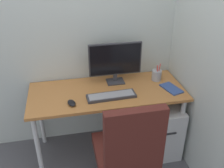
# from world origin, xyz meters

# --- Properties ---
(ground_plane) EXTENTS (8.00, 8.00, 0.00)m
(ground_plane) POSITION_xyz_m (0.00, 0.00, 0.00)
(ground_plane) COLOR #4C4C51
(wall_back) EXTENTS (3.00, 0.04, 2.80)m
(wall_back) POSITION_xyz_m (0.00, 0.33, 1.40)
(wall_back) COLOR #B7C1BC
(wall_back) RESTS_ON ground_plane
(wall_side_right) EXTENTS (0.04, 2.16, 2.80)m
(wall_side_right) POSITION_xyz_m (0.75, -0.22, 1.40)
(wall_side_right) COLOR #B7C1BC
(wall_side_right) RESTS_ON ground_plane
(desk) EXTENTS (1.45, 0.60, 0.72)m
(desk) POSITION_xyz_m (0.00, 0.00, 0.64)
(desk) COLOR #B27038
(desk) RESTS_ON ground_plane
(office_chair) EXTENTS (0.58, 0.61, 1.03)m
(office_chair) POSITION_xyz_m (0.04, -0.62, 0.53)
(office_chair) COLOR black
(office_chair) RESTS_ON ground_plane
(filing_cabinet) EXTENTS (0.43, 0.57, 0.55)m
(filing_cabinet) POSITION_xyz_m (0.48, -0.05, 0.28)
(filing_cabinet) COLOR silver
(filing_cabinet) RESTS_ON ground_plane
(monitor) EXTENTS (0.51, 0.14, 0.40)m
(monitor) POSITION_xyz_m (0.11, 0.16, 0.95)
(monitor) COLOR #333338
(monitor) RESTS_ON desk
(keyboard) EXTENTS (0.45, 0.15, 0.03)m
(keyboard) POSITION_xyz_m (0.01, -0.12, 0.73)
(keyboard) COLOR #333338
(keyboard) RESTS_ON desk
(mouse) EXTENTS (0.09, 0.12, 0.03)m
(mouse) POSITION_xyz_m (-0.34, -0.17, 0.74)
(mouse) COLOR black
(mouse) RESTS_ON desk
(pen_holder) EXTENTS (0.10, 0.10, 0.19)m
(pen_holder) POSITION_xyz_m (0.52, 0.11, 0.77)
(pen_holder) COLOR #9EA0A5
(pen_holder) RESTS_ON desk
(notebook) EXTENTS (0.18, 0.24, 0.01)m
(notebook) POSITION_xyz_m (0.60, -0.09, 0.73)
(notebook) COLOR #334C8C
(notebook) RESTS_ON desk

